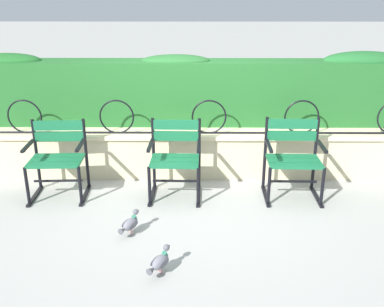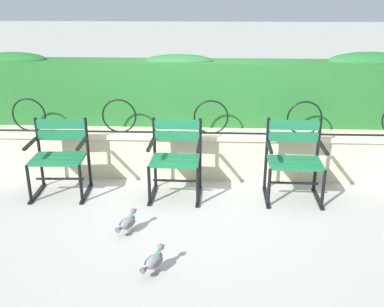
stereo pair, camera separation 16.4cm
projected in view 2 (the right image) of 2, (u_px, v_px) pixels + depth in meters
ground_plane at (192, 201)px, 4.85m from camera, size 60.00×60.00×0.00m
stone_wall at (194, 153)px, 5.46m from camera, size 7.79×0.41×0.57m
iron_arch_fence at (170, 119)px, 5.24m from camera, size 7.24×0.02×0.42m
hedge_row at (197, 90)px, 5.59m from camera, size 7.63×0.47×0.92m
park_chair_left at (60, 155)px, 4.92m from camera, size 0.63×0.55×0.85m
park_chair_centre at (176, 156)px, 4.87m from camera, size 0.58×0.54×0.86m
park_chair_right at (294, 158)px, 4.81m from camera, size 0.62×0.53×0.88m
pigeon_near_chairs at (154, 261)px, 3.59m from camera, size 0.20×0.27×0.22m
pigeon_far_side at (128, 223)px, 4.18m from camera, size 0.19×0.27×0.22m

